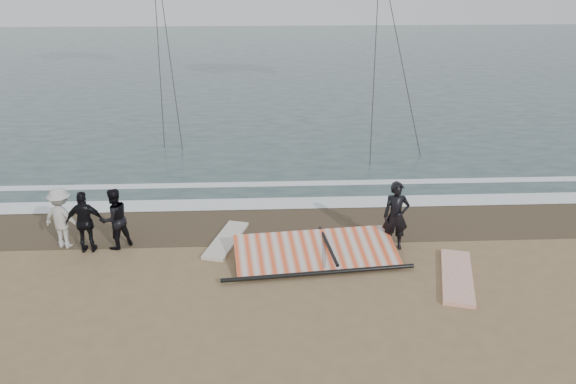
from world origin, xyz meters
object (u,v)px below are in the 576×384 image
at_px(board_white, 457,276).
at_px(board_cream, 226,240).
at_px(man_main, 396,216).
at_px(sail_rig, 313,252).

xyz_separation_m(board_white, board_cream, (-5.71, 2.22, -0.00)).
bearing_deg(board_white, man_main, 141.87).
bearing_deg(sail_rig, man_main, 12.93).
bearing_deg(board_cream, board_white, -5.09).
bearing_deg(man_main, sail_rig, -163.45).
height_order(board_white, board_cream, board_white).
relative_size(board_white, board_cream, 1.14).
xyz_separation_m(board_cream, sail_rig, (2.31, -1.07, 0.15)).
xyz_separation_m(man_main, board_cream, (-4.52, 0.56, -0.89)).
bearing_deg(man_main, board_cream, 176.49).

